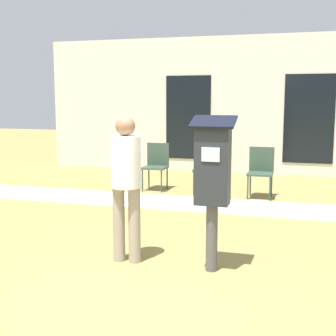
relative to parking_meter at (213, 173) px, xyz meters
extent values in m
plane|color=olive|center=(-0.48, -0.92, -1.02)|extent=(40.00, 40.00, 0.00)
cube|color=beige|center=(-0.48, 2.90, -1.01)|extent=(12.00, 1.10, 0.02)
cube|color=silver|center=(-0.48, 6.58, 0.58)|extent=(10.00, 0.24, 3.20)
cube|color=black|center=(-1.88, 6.45, 0.28)|extent=(1.10, 0.02, 2.00)
cube|color=black|center=(0.92, 6.45, 0.28)|extent=(1.10, 0.02, 2.00)
cylinder|color=#4C4C4C|center=(0.00, 0.00, -0.67)|extent=(0.12, 0.12, 0.70)
cube|color=#23282D|center=(0.00, 0.00, 0.08)|extent=(0.34, 0.22, 0.80)
cube|color=silver|center=(0.00, -0.12, 0.20)|extent=(0.18, 0.01, 0.14)
cube|color=black|center=(0.00, 0.00, 0.51)|extent=(0.44, 0.31, 0.12)
cylinder|color=gray|center=(-1.03, 0.01, -0.61)|extent=(0.13, 0.13, 0.82)
cylinder|color=gray|center=(-0.85, 0.01, -0.61)|extent=(0.13, 0.13, 0.82)
cylinder|color=white|center=(-0.94, 0.01, 0.08)|extent=(0.32, 0.32, 0.55)
sphere|color=#8C6647|center=(-0.94, 0.01, 0.46)|extent=(0.21, 0.21, 0.21)
cylinder|color=#334738|center=(-2.08, 3.72, -0.81)|extent=(0.03, 0.03, 0.42)
cylinder|color=#334738|center=(-1.70, 3.72, -0.81)|extent=(0.03, 0.03, 0.42)
cylinder|color=#334738|center=(-2.08, 4.10, -0.81)|extent=(0.03, 0.03, 0.42)
cylinder|color=#334738|center=(-1.70, 4.10, -0.81)|extent=(0.03, 0.03, 0.42)
cube|color=#334738|center=(-1.89, 3.91, -0.58)|extent=(0.44, 0.44, 0.04)
cube|color=#334738|center=(-1.89, 4.11, -0.34)|extent=(0.44, 0.04, 0.44)
cylinder|color=#334738|center=(-1.07, 3.71, -0.81)|extent=(0.03, 0.03, 0.42)
cylinder|color=#334738|center=(-0.69, 3.71, -0.81)|extent=(0.03, 0.03, 0.42)
cylinder|color=#334738|center=(-1.07, 4.09, -0.81)|extent=(0.03, 0.03, 0.42)
cylinder|color=#334738|center=(-0.69, 4.09, -0.81)|extent=(0.03, 0.03, 0.42)
cube|color=#334738|center=(-0.88, 3.90, -0.58)|extent=(0.44, 0.44, 0.04)
cube|color=#334738|center=(-0.88, 4.10, -0.34)|extent=(0.44, 0.04, 0.44)
cylinder|color=#334738|center=(-0.06, 3.53, -0.81)|extent=(0.03, 0.03, 0.42)
cylinder|color=#334738|center=(0.32, 3.53, -0.81)|extent=(0.03, 0.03, 0.42)
cylinder|color=#334738|center=(-0.06, 3.91, -0.81)|extent=(0.03, 0.03, 0.42)
cylinder|color=#334738|center=(0.32, 3.91, -0.81)|extent=(0.03, 0.03, 0.42)
cube|color=#334738|center=(0.13, 3.72, -0.58)|extent=(0.44, 0.44, 0.04)
cube|color=#334738|center=(0.13, 3.93, -0.34)|extent=(0.44, 0.04, 0.44)
camera|label=1|loc=(0.89, -4.56, 0.74)|focal=50.00mm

